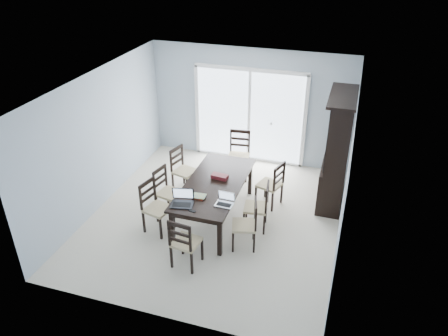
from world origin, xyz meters
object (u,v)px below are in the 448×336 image
Objects in this scene: chair_right_mid at (261,202)px; hot_tub at (251,122)px; chair_end_far at (239,149)px; cell_phone at (192,211)px; chair_end_near at (183,239)px; game_box at (220,177)px; dining_table at (215,186)px; laptop_silver at (224,202)px; china_hutch at (337,152)px; chair_right_far at (274,180)px; chair_left_far at (181,165)px; laptop_dark at (182,202)px; chair_left_mid at (165,186)px; chair_left_near at (153,201)px; chair_right_near at (249,219)px.

hot_tub is at bearing 9.64° from chair_right_mid.
cell_phone is at bearing 82.16° from chair_end_far.
chair_right_mid reaches higher than hot_tub.
hot_tub is (-0.18, 4.96, -0.07)m from chair_end_near.
game_box is at bearing 65.89° from chair_right_mid.
dining_table is 7.25× the size of laptop_silver.
china_hutch is 3.23m from hot_tub.
chair_right_far is at bearing -12.62° from chair_right_mid.
chair_left_far is 2.60× the size of laptop_dark.
chair_left_mid is 1.00× the size of chair_right_mid.
dining_table is 1.13m from chair_left_near.
chair_end_near is at bearing 46.49° from chair_left_mid.
hot_tub is (0.74, 3.59, -0.06)m from chair_left_mid.
chair_left_far is at bearing 130.43° from cell_phone.
laptop_silver is (0.38, -0.63, 0.13)m from dining_table.
china_hutch reaches higher than chair_end_far.
chair_left_near is at bearing -176.72° from laptop_silver.
chair_left_near reaches higher than chair_end_near.
chair_right_near is at bearing 33.19° from cell_phone.
chair_end_near reaches higher than laptop_silver.
cell_phone is at bearing -38.87° from laptop_dark.
chair_end_far is 2.36m from laptop_silver.
laptop_silver is at bearing -81.88° from hot_tub.
chair_left_mid is at bearing 148.11° from cell_phone.
chair_end_far is (0.02, 3.15, 0.06)m from chair_end_near.
chair_left_near is 3.66× the size of laptop_silver.
laptop_silver reaches higher than cell_phone.
laptop_dark is 3.65× the size of cell_phone.
cell_phone is (-1.02, -1.66, 0.18)m from chair_right_far.
chair_right_near is 0.50m from laptop_silver.
chair_right_near is at bearing -168.34° from chair_right_far.
chair_end_near is at bearing 139.24° from chair_right_mid.
chair_right_far is at bearing 72.17° from chair_end_near.
chair_end_far is at bearing 90.31° from dining_table.
chair_right_mid is 3.74m from hot_tub.
chair_left_near reaches higher than cell_phone.
game_box is at bearing 75.88° from chair_left_far.
chair_end_near is 0.53m from cell_phone.
chair_right_mid is at bearing 110.09° from chair_end_far.
laptop_silver is (-0.50, -0.56, 0.24)m from chair_right_mid.
chair_left_mid is 0.98× the size of chair_right_far.
chair_right_far is 3.57× the size of laptop_silver.
chair_right_near is at bearing -76.06° from hot_tub.
china_hutch is at bearing 31.71° from dining_table.
dining_table is 0.89m from chair_right_mid.
chair_end_near reaches higher than hot_tub.
chair_left_near is 1.89m from chair_right_mid.
chair_right_near is 1.16m from laptop_dark.
laptop_dark is at bearing -107.85° from game_box.
hot_tub is at bearing -179.09° from chair_left_mid.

